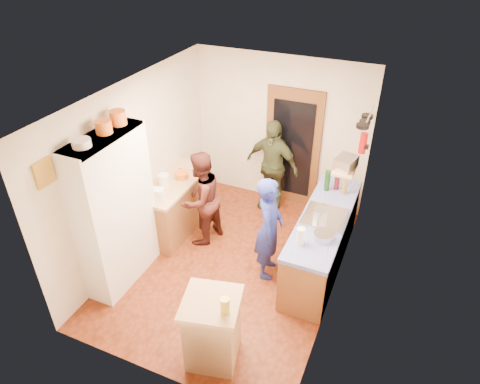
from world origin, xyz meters
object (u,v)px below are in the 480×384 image
Objects in this scene: right_counter_base at (322,242)px; island_base at (213,331)px; person_left at (204,198)px; person_back at (272,166)px; hutch_body at (116,212)px; person_hob at (271,230)px.

island_base is (-0.74, -2.03, 0.01)m from right_counter_base.
person_left is 0.93× the size of person_back.
hutch_body is 2.90m from right_counter_base.
right_counter_base is 2.56× the size of island_base.
person_left is (0.67, 1.19, -0.33)m from hutch_body.
person_hob is at bearing -60.79° from person_back.
person_left reaches higher than right_counter_base.
person_back is at bearing 7.37° from person_hob.
person_left reaches higher than island_base.
right_counter_base is (2.50, 1.30, -0.68)m from hutch_body.
person_back is at bearing 135.95° from right_counter_base.
island_base is 0.52× the size of person_back.
person_left is (-1.09, 1.92, 0.34)m from island_base.
person_back is (-0.45, 3.18, 0.39)m from island_base.
hutch_body is 2.79m from person_back.
person_left is (-1.20, 0.33, -0.01)m from person_hob.
person_back reaches higher than person_left.
person_left is at bearing -176.42° from right_counter_base.
right_counter_base is at bearing 70.05° from island_base.
person_back is at bearing 61.88° from hutch_body.
hutch_body is at bearing -108.27° from person_back.
right_counter_base is at bearing 108.53° from person_left.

